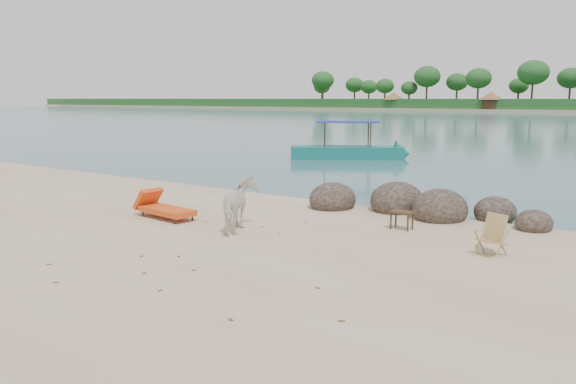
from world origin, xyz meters
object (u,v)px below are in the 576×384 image
Objects in this scene: side_table at (402,222)px; deck_chair at (491,237)px; boulders at (412,206)px; lounge_chair at (167,208)px; boat_near at (347,127)px; cow at (240,206)px.

side_table is 2.63m from deck_chair.
lounge_chair is at bearing -138.29° from boulders.
lounge_chair is (-4.97, -4.43, 0.09)m from boulders.
cow is at bearing -101.25° from boat_near.
cow reaches higher than deck_chair.
boat_near reaches higher than lounge_chair.
boat_near reaches higher than side_table.
cow is 17.72m from boat_near.
lounge_chair is at bearing -148.93° from deck_chair.
boat_near is at bearing 126.14° from boulders.
boulders is at bearing -147.72° from cow.
boulders is at bearing 47.78° from lounge_chair.
cow reaches higher than boulders.
side_table is 0.67× the size of deck_chair.
cow is at bearing 6.62° from lounge_chair.
boulders is 2.11m from side_table.
side_table is at bearing -73.68° from boulders.
side_table is at bearing 177.39° from deck_chair.
side_table is 17.05m from boat_near.
lounge_chair is at bearing -154.72° from side_table.
side_table is 6.06m from lounge_chair.
boat_near is at bearing 125.64° from side_table.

